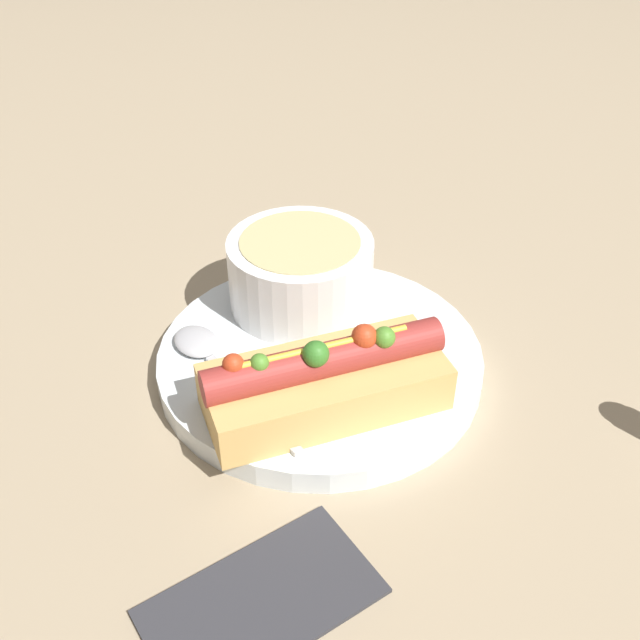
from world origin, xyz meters
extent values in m
plane|color=tan|center=(0.00, 0.00, 0.00)|extent=(4.00, 4.00, 0.00)
cylinder|color=white|center=(0.00, 0.00, 0.01)|extent=(0.25, 0.25, 0.02)
cube|color=#DBAD60|center=(-0.01, -0.06, 0.04)|extent=(0.17, 0.09, 0.03)
cylinder|color=#9E332D|center=(-0.01, -0.06, 0.06)|extent=(0.17, 0.04, 0.02)
sphere|color=#387A28|center=(-0.02, -0.07, 0.07)|extent=(0.02, 0.02, 0.02)
sphere|color=#518C2D|center=(-0.06, -0.06, 0.07)|extent=(0.01, 0.01, 0.01)
sphere|color=#C63F1E|center=(-0.07, -0.06, 0.07)|extent=(0.01, 0.01, 0.01)
sphere|color=#C63F1E|center=(0.02, -0.06, 0.07)|extent=(0.02, 0.02, 0.02)
sphere|color=#518C2D|center=(0.03, -0.06, 0.07)|extent=(0.02, 0.02, 0.02)
cylinder|color=gold|center=(-0.01, -0.06, 0.07)|extent=(0.12, 0.02, 0.01)
cylinder|color=white|center=(0.00, 0.06, 0.05)|extent=(0.12, 0.12, 0.06)
cylinder|color=#D1C184|center=(0.00, 0.06, 0.07)|extent=(0.10, 0.10, 0.01)
cube|color=#B7B7BC|center=(-0.06, -0.05, 0.02)|extent=(0.05, 0.11, 0.00)
ellipsoid|color=#B7B7BC|center=(-0.09, 0.03, 0.02)|extent=(0.04, 0.05, 0.01)
cube|color=#333338|center=(-0.08, -0.19, 0.00)|extent=(0.15, 0.11, 0.01)
camera|label=1|loc=(-0.11, -0.43, 0.38)|focal=42.00mm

